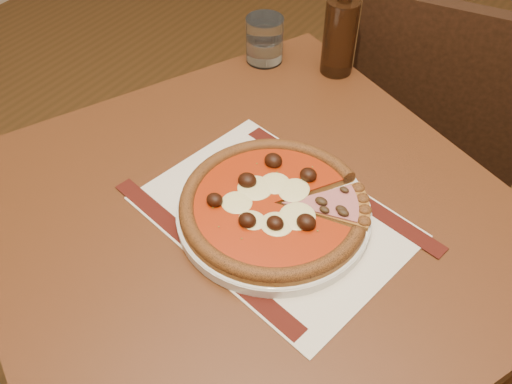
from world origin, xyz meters
TOP-DOWN VIEW (x-y plane):
  - table at (-0.18, -0.66)m, footprint 1.06×1.06m
  - chair_far at (-0.07, 0.03)m, footprint 0.47×0.47m
  - placemat at (-0.14, -0.65)m, footprint 0.45×0.36m
  - plate at (-0.14, -0.65)m, footprint 0.30×0.30m
  - pizza at (-0.14, -0.65)m, footprint 0.29×0.29m
  - ham_slice at (-0.06, -0.58)m, footprint 0.13×0.11m
  - water_glass at (-0.40, -0.28)m, footprint 0.10×0.10m
  - bottle at (-0.25, -0.23)m, footprint 0.07×0.07m

SIDE VIEW (x-z plane):
  - chair_far at x=-0.07m, z-range 0.06..0.94m
  - table at x=-0.18m, z-range 0.27..1.02m
  - placemat at x=-0.14m, z-range 0.75..0.75m
  - plate at x=-0.14m, z-range 0.75..0.77m
  - ham_slice at x=-0.06m, z-range 0.77..0.79m
  - pizza at x=-0.14m, z-range 0.76..0.80m
  - water_glass at x=-0.40m, z-range 0.75..0.85m
  - bottle at x=-0.25m, z-range 0.73..0.95m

